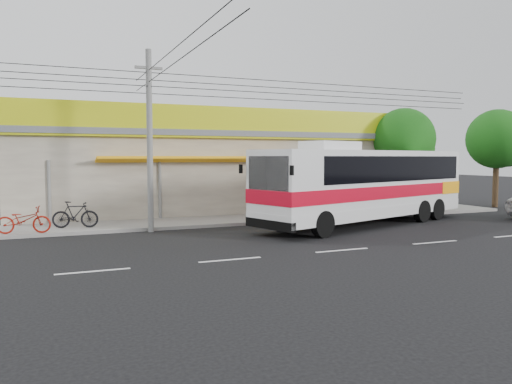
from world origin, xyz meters
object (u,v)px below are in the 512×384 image
Objects in this scene: motorbike_red at (23,220)px; tree_far at (499,141)px; utility_pole at (149,82)px; motorbike_dark at (75,215)px; coach_bus at (369,181)px; tree_near at (406,141)px.

motorbike_red is 27.19m from tree_far.
utility_pole reaches higher than motorbike_red.
utility_pole is at bearing -102.66° from motorbike_dark.
utility_pole is 5.57× the size of tree_far.
tree_far is (12.29, 3.63, 2.10)m from coach_bus.
tree_near reaches higher than motorbike_red.
coach_bus is 14.87m from motorbike_red.
tree_far reaches higher than coach_bus.
tree_far is (22.07, 1.96, -2.10)m from utility_pole.
coach_bus is 12.98m from tree_far.
motorbike_red is at bearing 126.10° from motorbike_dark.
motorbike_red is 0.06× the size of utility_pole.
utility_pole is (2.91, -1.37, 5.51)m from motorbike_dark.
tree_near is (20.32, 2.18, 3.37)m from motorbike_red.
utility_pole is 15.84m from tree_near.
motorbike_red is at bearing -173.86° from tree_near.
motorbike_dark is at bearing -55.94° from motorbike_red.
tree_far is at bearing -76.19° from motorbike_dark.
motorbike_dark is at bearing 148.56° from coach_bus.
motorbike_dark is at bearing -178.64° from tree_far.
coach_bus is 13.12m from motorbike_dark.
coach_bus is at bearing -88.06° from motorbike_red.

